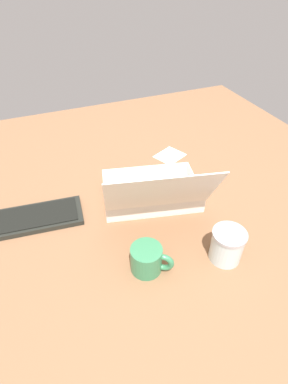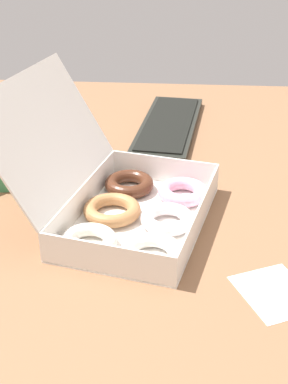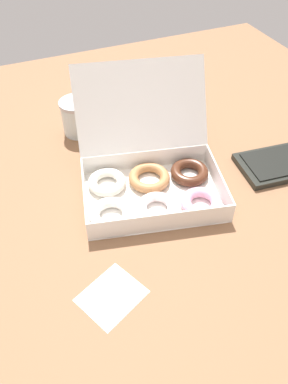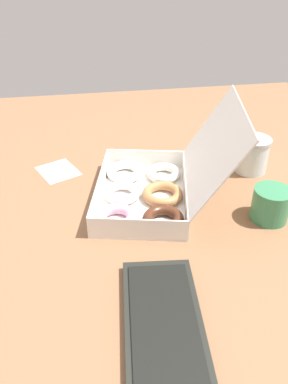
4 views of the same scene
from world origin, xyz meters
The scene contains 5 objects.
ground_plane centered at (0.00, 0.00, -1.00)cm, with size 180.00×180.00×2.00cm, color brown.
donut_box centered at (1.76, 2.18, 3.49)cm, with size 42.00×42.57×26.36cm.
coffee_mug centered at (14.99, 30.17, 4.33)cm, with size 11.76×10.10×8.43cm.
glass_jar centered at (-8.46, 35.14, 5.39)cm, with size 10.09×10.09×10.70cm.
paper_napkin centered at (-18.00, -22.91, 0.07)cm, with size 12.21×10.38×0.15cm, color white.
Camera 3 is at (-26.97, -61.75, 69.45)cm, focal length 35.00 mm.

